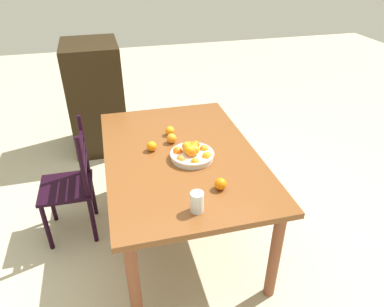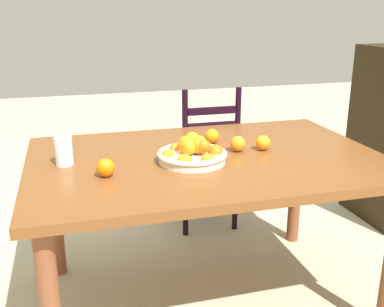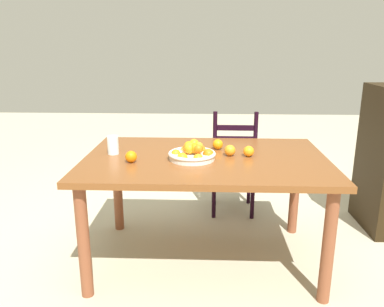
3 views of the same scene
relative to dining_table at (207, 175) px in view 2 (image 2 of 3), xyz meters
name	(u,v)px [view 2 (image 2 of 3)]	position (x,y,z in m)	size (l,w,h in m)	color
ground_plane	(205,298)	(0.00, 0.00, -0.68)	(12.00, 12.00, 0.00)	#B8B093
dining_table	(207,175)	(0.00, 0.00, 0.00)	(1.63, 1.08, 0.78)	brown
chair_near_window	(206,161)	(0.25, 0.82, -0.22)	(0.40, 0.40, 0.96)	black
fruit_bowl	(192,153)	(-0.09, -0.06, 0.14)	(0.31, 0.31, 0.13)	silver
orange_loose_0	(263,143)	(0.29, 0.02, 0.13)	(0.07, 0.07, 0.07)	orange
orange_loose_1	(238,144)	(0.17, 0.03, 0.13)	(0.08, 0.08, 0.08)	orange
orange_loose_2	(212,136)	(0.09, 0.20, 0.13)	(0.07, 0.07, 0.07)	orange
orange_loose_3	(106,168)	(-0.48, -0.15, 0.13)	(0.08, 0.08, 0.08)	orange
drinking_glass	(64,151)	(-0.64, 0.05, 0.16)	(0.08, 0.08, 0.13)	silver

